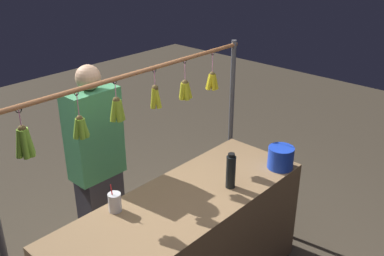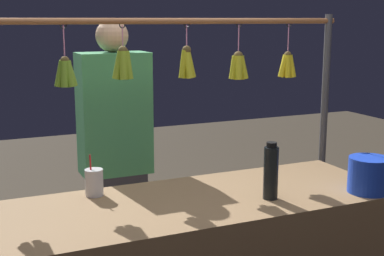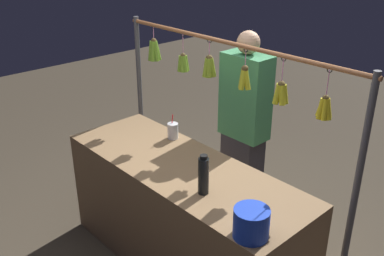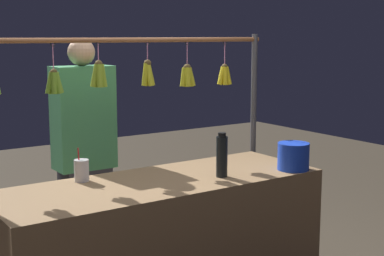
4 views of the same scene
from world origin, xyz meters
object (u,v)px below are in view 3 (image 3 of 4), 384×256
object	(u,v)px
blue_bucket	(251,223)
drink_cup	(173,131)
vendor_person	(244,132)
water_bottle	(203,175)

from	to	relation	value
blue_bucket	drink_cup	distance (m)	1.37
drink_cup	vendor_person	world-z (taller)	vendor_person
blue_bucket	vendor_person	world-z (taller)	vendor_person
blue_bucket	drink_cup	xyz separation A→B (m)	(1.28, -0.51, -0.02)
vendor_person	drink_cup	bearing A→B (deg)	64.69
water_bottle	drink_cup	size ratio (longest dim) A/B	1.36
drink_cup	vendor_person	size ratio (longest dim) A/B	0.12
drink_cup	vendor_person	distance (m)	0.65
water_bottle	drink_cup	distance (m)	0.87
blue_bucket	vendor_person	distance (m)	1.48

